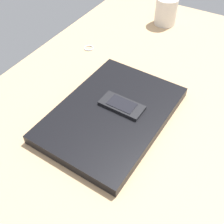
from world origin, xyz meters
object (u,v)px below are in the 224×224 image
at_px(key_ring, 89,48).
at_px(coffee_mug, 166,11).
at_px(cell_phone_on_laptop, 122,105).
at_px(laptop_closed, 112,114).

xyz_separation_m(key_ring, coffee_mug, (0.28, -0.15, 0.04)).
bearing_deg(coffee_mug, cell_phone_on_laptop, -169.53).
height_order(laptop_closed, key_ring, laptop_closed).
xyz_separation_m(laptop_closed, cell_phone_on_laptop, (0.02, -0.01, 0.02)).
distance_m(cell_phone_on_laptop, coffee_mug, 0.49).
height_order(laptop_closed, coffee_mug, coffee_mug).
relative_size(laptop_closed, coffee_mug, 3.15).
xyz_separation_m(cell_phone_on_laptop, key_ring, (0.20, 0.24, -0.03)).
distance_m(laptop_closed, key_ring, 0.32).
relative_size(cell_phone_on_laptop, key_ring, 3.55).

